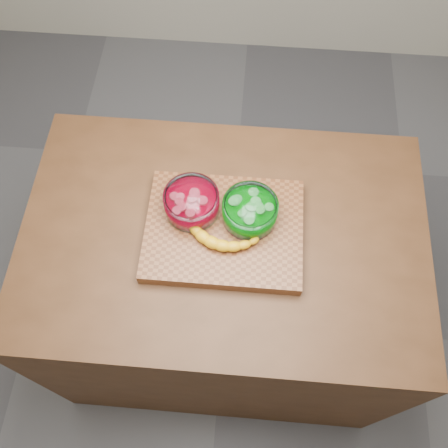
{
  "coord_description": "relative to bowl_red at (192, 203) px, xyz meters",
  "views": [
    {
      "loc": [
        0.05,
        -0.65,
        2.21
      ],
      "look_at": [
        0.0,
        0.0,
        0.96
      ],
      "focal_mm": 40.0,
      "sensor_mm": 36.0,
      "label": 1
    }
  ],
  "objects": [
    {
      "name": "counter",
      "position": [
        0.1,
        -0.05,
        -0.53
      ],
      "size": [
        1.2,
        0.8,
        0.9
      ],
      "primitive_type": "cube",
      "color": "#482915",
      "rests_on": "ground"
    },
    {
      "name": "cutting_board",
      "position": [
        0.1,
        -0.05,
        -0.06
      ],
      "size": [
        0.45,
        0.35,
        0.04
      ],
      "primitive_type": "cube",
      "color": "brown",
      "rests_on": "counter"
    },
    {
      "name": "ground",
      "position": [
        0.1,
        -0.05,
        -0.98
      ],
      "size": [
        3.5,
        3.5,
        0.0
      ],
      "primitive_type": "plane",
      "color": "#525257",
      "rests_on": "ground"
    },
    {
      "name": "bowl_green",
      "position": [
        0.17,
        -0.01,
        -0.0
      ],
      "size": [
        0.16,
        0.16,
        0.07
      ],
      "color": "white",
      "rests_on": "cutting_board"
    },
    {
      "name": "room_shell",
      "position": [
        0.1,
        -0.05,
        0.7
      ],
      "size": [
        3.52,
        3.52,
        2.71
      ],
      "color": "beige",
      "rests_on": "ground"
    },
    {
      "name": "bowl_red",
      "position": [
        0.0,
        0.0,
        0.0
      ],
      "size": [
        0.16,
        0.16,
        0.07
      ],
      "color": "white",
      "rests_on": "cutting_board"
    },
    {
      "name": "banana",
      "position": [
        0.09,
        -0.07,
        -0.02
      ],
      "size": [
        0.25,
        0.16,
        0.04
      ],
      "primitive_type": null,
      "color": "gold",
      "rests_on": "cutting_board"
    }
  ]
}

